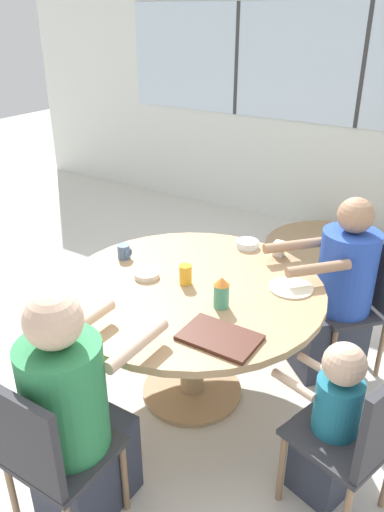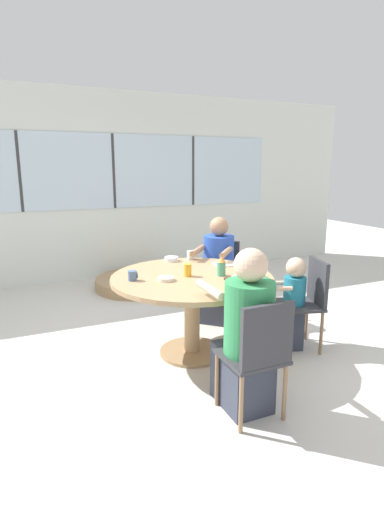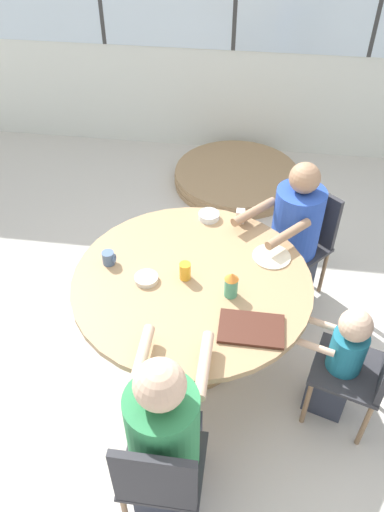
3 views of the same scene
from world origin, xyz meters
TOP-DOWN VIEW (x-y plane):
  - ground_plane at (0.00, 0.00)m, footprint 16.00×16.00m
  - wall_back_with_windows at (0.00, 2.95)m, footprint 8.40×0.08m
  - dining_table at (0.00, 0.00)m, footprint 1.45×1.45m
  - chair_for_woman_green_shirt at (-0.00, -1.09)m, footprint 0.40×0.40m
  - chair_for_man_blue_shirt at (0.73, 0.82)m, footprint 0.56×0.56m
  - chair_for_toddler at (1.05, -0.32)m, footprint 0.50×0.50m
  - person_woman_green_shirt at (-0.00, -0.93)m, footprint 0.37×0.65m
  - person_man_blue_shirt at (0.62, 0.69)m, footprint 0.66×0.68m
  - person_toddler at (0.90, -0.27)m, footprint 0.41×0.30m
  - food_tray_dark at (0.37, -0.35)m, footprint 0.35×0.23m
  - coffee_mug at (-0.52, 0.06)m, footprint 0.08×0.08m
  - sippy_cup at (0.24, -0.10)m, footprint 0.08×0.08m
  - juice_glass at (-0.04, 0.00)m, footprint 0.07×0.07m
  - milk_carton_small at (0.25, 0.60)m, footprint 0.06×0.06m
  - bowl_white_shallow at (0.03, 0.60)m, footprint 0.14×0.14m
  - bowl_cereal at (-0.27, -0.05)m, footprint 0.14×0.14m
  - plate_tortillas at (0.47, 0.26)m, footprint 0.24×0.24m
  - folded_table_stack at (0.15, 2.20)m, footprint 1.26×1.26m

SIDE VIEW (x-z plane):
  - ground_plane at x=0.00m, z-range 0.00..0.00m
  - folded_table_stack at x=0.15m, z-range 0.00..0.15m
  - person_toddler at x=0.90m, z-range -0.02..0.87m
  - chair_for_woman_green_shirt at x=0.00m, z-range 0.08..0.94m
  - chair_for_man_blue_shirt at x=0.73m, z-range 0.08..0.94m
  - chair_for_toddler at x=1.05m, z-range 0.08..0.94m
  - person_man_blue_shirt at x=0.62m, z-range -0.06..1.10m
  - person_woman_green_shirt at x=0.00m, z-range -0.06..1.12m
  - dining_table at x=0.00m, z-range 0.23..0.98m
  - plate_tortillas at x=0.47m, z-range 0.75..0.76m
  - food_tray_dark at x=0.37m, z-range 0.75..0.77m
  - bowl_cereal at x=-0.27m, z-range 0.75..0.78m
  - bowl_white_shallow at x=0.03m, z-range 0.75..0.79m
  - coffee_mug at x=-0.52m, z-range 0.75..0.83m
  - milk_carton_small at x=0.25m, z-range 0.75..0.84m
  - juice_glass at x=-0.04m, z-range 0.75..0.86m
  - sippy_cup at x=0.24m, z-range 0.75..0.92m
  - wall_back_with_windows at x=0.00m, z-range 0.02..2.82m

